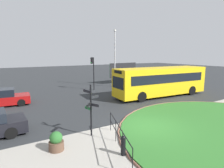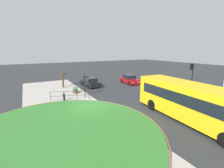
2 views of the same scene
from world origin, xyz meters
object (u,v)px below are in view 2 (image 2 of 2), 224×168
Objects in this scene: traffic_light_near at (192,72)px; planter_near_signpost at (75,90)px; signpost_directional at (85,84)px; car_far_lane at (130,80)px; street_tree_bare at (63,78)px; bus_yellow at (192,102)px; bollard_foreground at (64,97)px; car_near_lane at (90,82)px.

traffic_light_near reaches higher than planter_near_signpost.
car_far_lane is (-3.85, 9.50, -1.00)m from signpost_directional.
street_tree_bare is at bearing 45.72° from traffic_light_near.
signpost_directional is at bearing 11.21° from street_tree_bare.
traffic_light_near is (-4.78, 6.77, 1.32)m from bus_yellow.
traffic_light_near is at bearing 18.79° from car_far_lane.
street_tree_bare reaches higher than planter_near_signpost.
signpost_directional is 3.10× the size of bollard_foreground.
bollard_foreground is at bearing 67.84° from traffic_light_near.
signpost_directional is at bearing 16.55° from planter_near_signpost.
bus_yellow is 8.39m from traffic_light_near.
car_far_lane is 11.09m from street_tree_bare.
traffic_light_near is 15.09m from planter_near_signpost.
traffic_light_near is at bearing 69.44° from bollard_foreground.
signpost_directional is 13.38m from traffic_light_near.
signpost_directional is at bearing -63.53° from car_far_lane.
bollard_foreground is at bearing -82.29° from signpost_directional.
car_far_lane reaches higher than bollard_foreground.
signpost_directional is 2.51m from planter_near_signpost.
bus_yellow is at bearing 24.68° from planter_near_signpost.
bollard_foreground is (0.35, -2.61, -1.19)m from signpost_directional.
car_far_lane reaches higher than car_near_lane.
car_near_lane is 1.69× the size of street_tree_bare.
planter_near_signpost is at bearing 56.28° from traffic_light_near.
bollard_foreground is at bearing -39.14° from planter_near_signpost.
bus_yellow is 3.90× the size of street_tree_bare.
bollard_foreground is 1.00× the size of planter_near_signpost.
car_near_lane is at bearing 13.20° from bus_yellow.
traffic_light_near is (5.47, 14.58, 2.48)m from bollard_foreground.
car_near_lane is at bearing 73.46° from street_tree_bare.
bus_yellow is 16.05m from car_near_lane.
car_near_lane is at bearing 136.53° from bollard_foreground.
street_tree_bare reaches higher than bollard_foreground.
bollard_foreground reaches higher than planter_near_signpost.
car_near_lane is 4.94× the size of planter_near_signpost.
bus_yellow reaches higher than signpost_directional.
signpost_directional is at bearing 97.71° from bollard_foreground.
car_near_lane is at bearing -96.94° from car_far_lane.
traffic_light_near is (9.67, 2.48, 2.29)m from car_far_lane.
car_far_lane is at bearing 109.13° from bollard_foreground.
car_far_lane reaches higher than planter_near_signpost.
car_far_lane is (-4.20, 12.11, 0.19)m from bollard_foreground.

